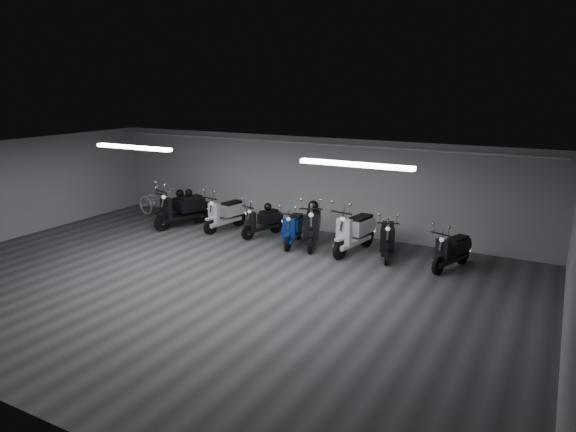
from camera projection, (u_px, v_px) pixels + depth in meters
The scene contains 22 objects.
floor at pixel (209, 283), 11.59m from camera, with size 14.00×10.00×0.01m, color #3A3A3D.
ceiling at pixel (204, 157), 10.89m from camera, with size 14.00×10.00×0.01m, color slate.
back_wall at pixel (309, 184), 15.50m from camera, with size 14.00×0.01×2.80m, color #9E9EA1.
left_wall at pixel (5, 191), 14.48m from camera, with size 0.01×10.00×2.80m, color #9E9EA1.
right_wall at pixel (572, 278), 8.01m from camera, with size 0.01×10.00×2.80m, color #9E9EA1.
fluor_strip_left at pixel (133, 147), 13.15m from camera, with size 2.40×0.18×0.08m, color white.
fluor_strip_right at pixel (355, 164), 10.37m from camera, with size 2.40×0.18×0.08m, color white.
conduit at pixel (308, 143), 15.13m from camera, with size 0.05×0.05×13.60m, color white.
scooter_0 at pixel (175, 203), 16.47m from camera, with size 0.56×1.67×1.25m, color black, non-canonical shape.
scooter_1 at pixel (181, 203), 15.88m from camera, with size 0.67×2.01×1.50m, color black, non-canonical shape.
scooter_2 at pixel (225, 208), 15.56m from camera, with size 0.60×1.81×1.35m, color silver, non-canonical shape.
scooter_3 at pixel (262, 216), 14.94m from camera, with size 0.53×1.60×1.19m, color black, non-canonical shape.
scooter_4 at pixel (293, 223), 14.13m from camera, with size 0.56×1.68×1.25m, color navy, non-canonical shape.
scooter_5 at pixel (312, 220), 14.02m from camera, with size 0.66×1.99×1.48m, color black, non-canonical shape.
scooter_6 at pixel (354, 225), 13.45m from camera, with size 0.67×2.01×1.50m, color silver, non-canonical shape.
scooter_7 at pixel (388, 233), 13.10m from camera, with size 0.59×1.76×1.31m, color black, non-canonical shape.
scooter_8 at pixel (452, 245), 12.26m from camera, with size 0.54×1.63×1.22m, color black, non-canonical shape.
bicycle at pixel (158, 199), 17.09m from camera, with size 0.66×1.87×1.21m, color white.
helmet_0 at pixel (180, 193), 16.59m from camera, with size 0.26×0.26×0.26m, color black.
helmet_1 at pixel (189, 193), 15.99m from camera, with size 0.23×0.23×0.23m, color black.
helmet_2 at pixel (313, 206), 14.20m from camera, with size 0.29×0.29×0.29m, color black.
helmet_3 at pixel (268, 207), 15.02m from camera, with size 0.23×0.23×0.23m, color black.
Camera 1 is at (6.73, -8.70, 4.32)m, focal length 32.38 mm.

